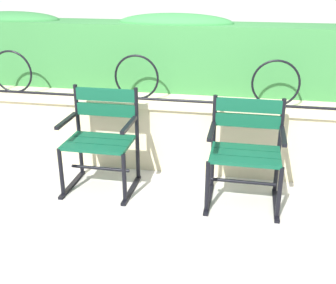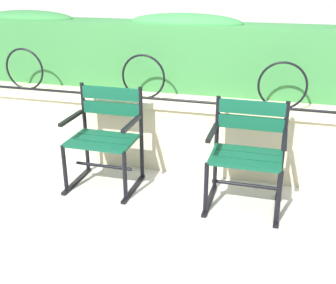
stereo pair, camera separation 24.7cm
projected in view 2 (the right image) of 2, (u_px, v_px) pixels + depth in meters
The scene contains 6 objects.
ground_plane at pixel (166, 208), 3.44m from camera, with size 60.00×60.00×0.00m, color #BCB7AD.
stone_wall at pixel (189, 134), 4.05m from camera, with size 7.32×0.41×0.68m.
iron_arch_fence at pixel (151, 81), 3.87m from camera, with size 6.78×0.02×0.42m.
hedge_row at pixel (199, 54), 4.16m from camera, with size 7.17×0.48×0.74m.
park_chair_left at pixel (105, 135), 3.68m from camera, with size 0.59×0.52×0.87m.
park_chair_right at pixel (247, 151), 3.35m from camera, with size 0.59×0.52×0.85m.
Camera 2 is at (0.81, -2.87, 1.79)m, focal length 45.01 mm.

